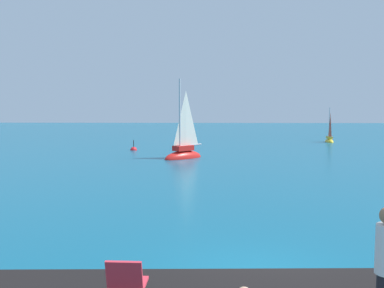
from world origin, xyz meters
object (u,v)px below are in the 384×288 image
object	(u,v)px
beach_chair	(127,281)
marker_buoy	(134,150)
sailboat_far	(329,140)
sailboat_near	(183,154)

from	to	relation	value
beach_chair	marker_buoy	size ratio (longest dim) A/B	0.71
marker_buoy	sailboat_far	bearing A→B (deg)	24.12
beach_chair	marker_buoy	xyz separation A→B (m)	(-4.84, 29.73, -1.41)
sailboat_far	beach_chair	size ratio (longest dim) A/B	4.82
sailboat_near	sailboat_far	distance (m)	19.70
sailboat_near	beach_chair	bearing A→B (deg)	48.16
beach_chair	sailboat_far	bearing A→B (deg)	-18.39
sailboat_near	sailboat_far	xyz separation A→B (m)	(14.23, 13.63, -0.12)
beach_chair	sailboat_near	bearing A→B (deg)	2.53
sailboat_near	marker_buoy	world-z (taller)	sailboat_near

